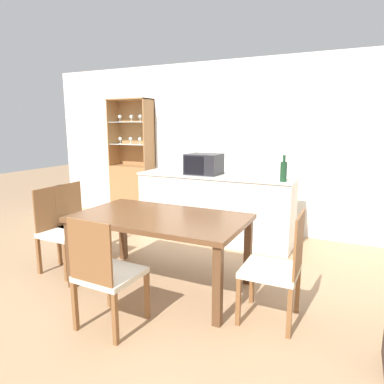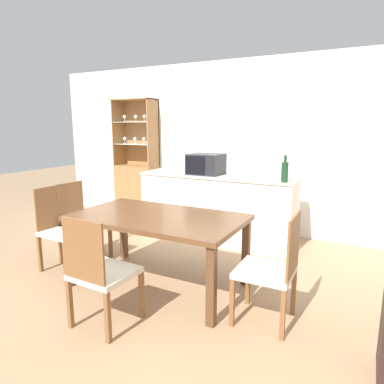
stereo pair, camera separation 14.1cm
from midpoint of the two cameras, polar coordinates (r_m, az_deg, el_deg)
ground_plane at (r=3.34m, az=-8.06°, el=-17.65°), size 18.00×18.00×0.00m
wall_back at (r=5.30m, az=8.46°, el=7.45°), size 6.80×0.06×2.55m
kitchen_counter at (r=4.78m, az=4.92°, el=-2.66°), size 2.18×0.57×0.93m
display_cabinet at (r=6.03m, az=-8.45°, el=1.53°), size 0.74×0.34×2.03m
dining_table at (r=3.40m, az=-4.56°, el=-5.19°), size 1.67×0.96×0.73m
dining_chair_side_left_far at (r=4.27m, az=-17.03°, el=-4.87°), size 0.45×0.45×0.93m
dining_chair_head_near at (r=2.85m, az=-13.59°, el=-12.84°), size 0.46×0.46×0.93m
dining_chair_side_left_near at (r=4.09m, az=-19.85°, el=-5.78°), size 0.45×0.45×0.93m
dining_chair_side_right_near at (r=2.91m, az=14.47°, el=-12.36°), size 0.45×0.45×0.93m
microwave at (r=4.73m, az=3.19°, el=4.67°), size 0.45×0.40×0.28m
wine_bottle at (r=4.22m, az=16.13°, el=3.31°), size 0.08×0.08×0.32m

